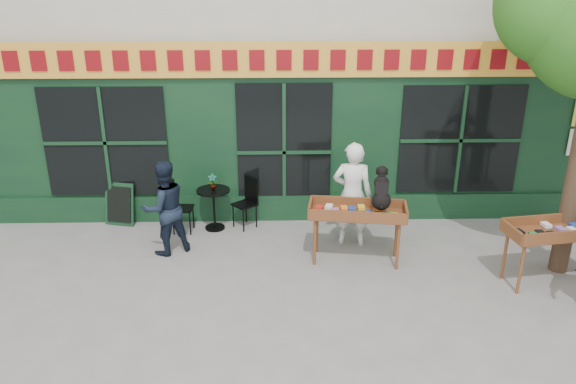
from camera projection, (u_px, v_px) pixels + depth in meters
name	position (u px, v px, depth m)	size (l,w,h in m)	color
ground	(287.00, 282.00, 8.52)	(80.00, 80.00, 0.00)	slate
book_cart_center	(357.00, 214.00, 8.88)	(1.57, 0.83, 0.99)	brown
dog	(382.00, 187.00, 8.67)	(0.34, 0.60, 0.60)	black
woman	(352.00, 194.00, 9.45)	(0.66, 0.43, 1.81)	white
book_cart_right	(557.00, 233.00, 8.24)	(1.58, 0.84, 0.99)	brown
bistro_table	(214.00, 201.00, 10.11)	(0.60, 0.60, 0.76)	black
bistro_chair_left	(177.00, 203.00, 10.01)	(0.39, 0.38, 0.95)	black
bistro_chair_right	(248.00, 198.00, 10.22)	(0.51, 0.51, 0.95)	black
potted_plant	(213.00, 182.00, 9.98)	(0.15, 0.10, 0.29)	gray
man_left	(165.00, 208.00, 9.16)	(0.78, 0.61, 1.61)	black
chalkboard	(119.00, 204.00, 10.34)	(0.59, 0.31, 0.79)	black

